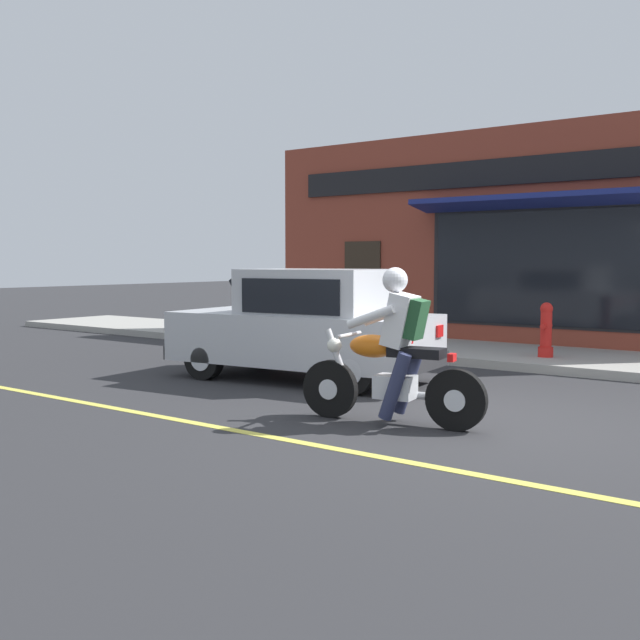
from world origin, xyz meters
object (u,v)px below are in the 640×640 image
Objects in this scene: motorcycle_with_rider at (393,359)px; traffic_cone at (393,324)px; fire_hydrant at (546,330)px; car_hatchback at (306,326)px.

motorcycle_with_rider is 3.35× the size of traffic_cone.
fire_hydrant is (5.19, 0.26, -0.11)m from motorcycle_with_rider.
fire_hydrant is 1.47× the size of traffic_cone.
fire_hydrant is at bearing -106.95° from traffic_cone.
motorcycle_with_rider is 7.31m from traffic_cone.
car_hatchback is 4.71m from traffic_cone.
fire_hydrant is 3.66m from traffic_cone.
car_hatchback is 6.54× the size of traffic_cone.
traffic_cone is at bearing 73.05° from fire_hydrant.
car_hatchback is at bearing 147.35° from fire_hydrant.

